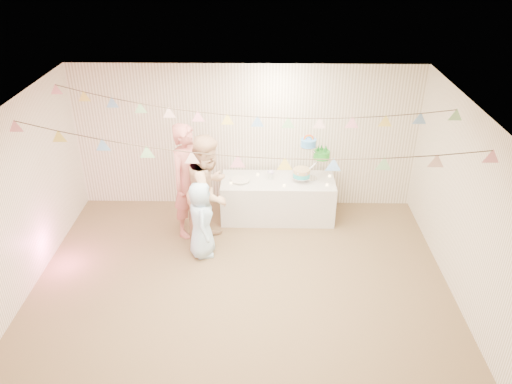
{
  "coord_description": "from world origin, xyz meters",
  "views": [
    {
      "loc": [
        0.32,
        -5.6,
        4.67
      ],
      "look_at": [
        0.2,
        0.8,
        1.15
      ],
      "focal_mm": 35.0,
      "sensor_mm": 36.0,
      "label": 1
    }
  ],
  "objects_px": {
    "cake_stand": "(311,157)",
    "person_adult_b": "(209,191)",
    "table": "(278,199)",
    "person_adult_a": "(189,181)",
    "person_child": "(201,220)"
  },
  "relations": [
    {
      "from": "person_adult_a",
      "to": "person_adult_b",
      "type": "height_order",
      "value": "person_adult_a"
    },
    {
      "from": "table",
      "to": "person_adult_b",
      "type": "height_order",
      "value": "person_adult_b"
    },
    {
      "from": "cake_stand",
      "to": "person_adult_b",
      "type": "distance_m",
      "value": 1.85
    },
    {
      "from": "person_adult_b",
      "to": "person_child",
      "type": "xyz_separation_m",
      "value": [
        -0.1,
        -0.37,
        -0.3
      ]
    },
    {
      "from": "person_adult_a",
      "to": "person_adult_b",
      "type": "xyz_separation_m",
      "value": [
        0.35,
        -0.26,
        -0.04
      ]
    },
    {
      "from": "cake_stand",
      "to": "person_adult_a",
      "type": "xyz_separation_m",
      "value": [
        -1.99,
        -0.57,
        -0.17
      ]
    },
    {
      "from": "person_adult_b",
      "to": "table",
      "type": "bearing_deg",
      "value": -33.37
    },
    {
      "from": "table",
      "to": "cake_stand",
      "type": "xyz_separation_m",
      "value": [
        0.55,
        0.05,
        0.77
      ]
    },
    {
      "from": "person_adult_a",
      "to": "person_child",
      "type": "relative_size",
      "value": 1.55
    },
    {
      "from": "cake_stand",
      "to": "person_adult_b",
      "type": "height_order",
      "value": "person_adult_b"
    },
    {
      "from": "table",
      "to": "person_child",
      "type": "height_order",
      "value": "person_child"
    },
    {
      "from": "table",
      "to": "cake_stand",
      "type": "height_order",
      "value": "cake_stand"
    },
    {
      "from": "cake_stand",
      "to": "person_adult_b",
      "type": "xyz_separation_m",
      "value": [
        -1.64,
        -0.83,
        -0.21
      ]
    },
    {
      "from": "cake_stand",
      "to": "table",
      "type": "bearing_deg",
      "value": -174.81
    },
    {
      "from": "table",
      "to": "person_adult_a",
      "type": "distance_m",
      "value": 1.65
    }
  ]
}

